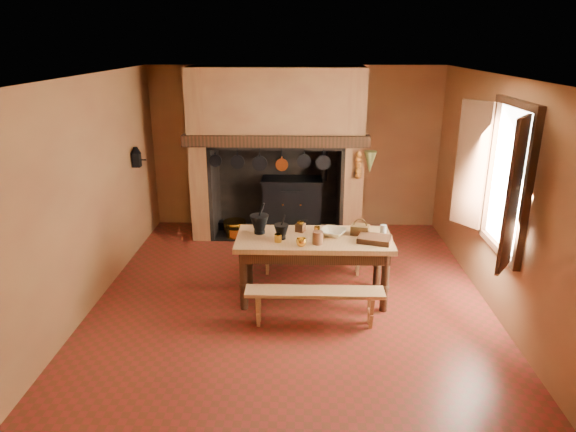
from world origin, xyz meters
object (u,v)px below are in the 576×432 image
Objects in this scene: bench_front at (315,299)px; coffee_grinder at (300,227)px; iron_range at (292,203)px; wicker_basket at (360,229)px; work_table at (314,247)px; mixing_bowl at (333,232)px.

coffee_grinder is (-0.17, 0.88, 0.57)m from bench_front.
iron_range is 2.62m from wicker_basket.
iron_range is 2.37m from coffee_grinder.
wicker_basket is at bearing 10.83° from work_table.
mixing_bowl reaches higher than work_table.
work_table is 6.10× the size of mixing_bowl.
wicker_basket is at bearing 53.79° from bench_front.
work_table is at bearing -25.40° from coffee_grinder.
mixing_bowl is at bearing 72.47° from bench_front.
wicker_basket reaches higher than coffee_grinder.
mixing_bowl is at bearing -77.19° from iron_range.
coffee_grinder is at bearing 162.54° from mixing_bowl.
work_table is at bearing -154.27° from wicker_basket.
bench_front is 1.06m from coffee_grinder.
work_table reaches higher than bench_front.
coffee_grinder reaches higher than bench_front.
work_table is (0.32, -2.53, 0.23)m from iron_range.
bench_front is at bearing -111.31° from wicker_basket.
iron_range reaches higher than bench_front.
coffee_grinder is (0.15, -2.33, 0.42)m from iron_range.
work_table is 0.30m from mixing_bowl.
wicker_basket is (0.58, 0.11, 0.20)m from work_table.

